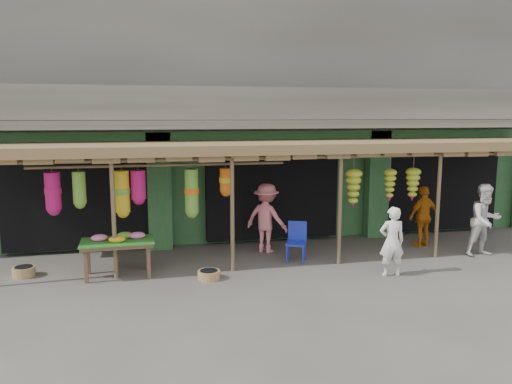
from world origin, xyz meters
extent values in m
plane|color=#514C47|center=(0.00, 0.00, 0.00)|extent=(80.00, 80.00, 0.00)
cube|color=gray|center=(0.00, 5.00, 5.00)|extent=(16.00, 6.00, 4.00)
cube|color=#2D6033|center=(0.00, 5.15, 1.50)|extent=(16.00, 5.70, 3.00)
cube|color=gray|center=(0.00, 1.65, 3.20)|extent=(16.00, 0.90, 0.22)
cube|color=gray|center=(0.00, 1.25, 3.70)|extent=(16.00, 0.10, 0.80)
cube|color=#2D6033|center=(0.00, 2.05, 2.85)|extent=(16.00, 0.35, 0.35)
cube|color=yellow|center=(-5.00, 1.97, 2.75)|extent=(1.70, 0.06, 0.55)
cube|color=#B21414|center=(-5.00, 1.93, 2.75)|extent=(1.30, 0.02, 0.30)
cube|color=black|center=(-5.00, 3.00, 1.35)|extent=(3.60, 2.00, 2.50)
cube|color=black|center=(0.00, 3.00, 1.35)|extent=(3.60, 2.00, 2.50)
cube|color=black|center=(5.00, 3.00, 1.35)|extent=(3.60, 2.00, 2.50)
cube|color=#2D6033|center=(-3.00, 2.05, 1.50)|extent=(0.60, 0.35, 3.00)
cube|color=#2D6033|center=(3.00, 2.05, 1.50)|extent=(0.60, 0.35, 3.00)
cylinder|color=brown|center=(-4.00, -0.20, 1.30)|extent=(0.09, 0.09, 2.60)
cylinder|color=brown|center=(-1.50, -0.20, 1.30)|extent=(0.09, 0.09, 2.60)
cylinder|color=brown|center=(1.00, -0.20, 1.30)|extent=(0.09, 0.09, 2.60)
cylinder|color=brown|center=(3.50, -0.20, 1.30)|extent=(0.09, 0.09, 2.60)
cylinder|color=brown|center=(-0.25, -0.20, 2.50)|extent=(12.90, 0.08, 0.08)
cylinder|color=brown|center=(-3.00, 0.20, 2.35)|extent=(5.50, 0.06, 0.06)
cube|color=brown|center=(0.00, 0.90, 2.68)|extent=(14.00, 2.70, 0.22)
cube|color=brown|center=(-4.58, -0.37, 0.34)|extent=(0.08, 0.08, 0.67)
cube|color=brown|center=(-3.32, -0.33, 0.34)|extent=(0.08, 0.08, 0.67)
cube|color=brown|center=(-4.60, 0.26, 0.34)|extent=(0.08, 0.08, 0.67)
cube|color=brown|center=(-3.34, 0.30, 0.34)|extent=(0.08, 0.08, 0.67)
cube|color=brown|center=(-3.96, -0.03, 0.71)|extent=(1.50, 0.89, 0.06)
cube|color=#26661E|center=(-3.96, -0.03, 0.77)|extent=(1.55, 0.94, 0.03)
ellipsoid|color=pink|center=(-4.33, 0.06, 0.84)|extent=(0.35, 0.29, 0.15)
ellipsoid|color=gold|center=(-3.95, -0.14, 0.84)|extent=(0.35, 0.29, 0.15)
ellipsoid|color=pink|center=(-3.54, 0.11, 0.84)|extent=(0.35, 0.29, 0.15)
ellipsoid|color=#6FA938|center=(-3.81, 0.18, 0.84)|extent=(0.35, 0.29, 0.15)
cylinder|color=#1C2CB6|center=(-0.18, 0.07, 0.21)|extent=(0.04, 0.04, 0.42)
cylinder|color=#1C2CB6|center=(0.17, -0.09, 0.21)|extent=(0.04, 0.04, 0.42)
cylinder|color=#1C2CB6|center=(-0.02, 0.42, 0.21)|extent=(0.04, 0.04, 0.42)
cylinder|color=#1C2CB6|center=(0.33, 0.25, 0.21)|extent=(0.04, 0.04, 0.42)
cube|color=#1C2CB6|center=(0.07, 0.16, 0.44)|extent=(0.59, 0.59, 0.05)
cube|color=#1C2CB6|center=(0.16, 0.35, 0.70)|extent=(0.42, 0.23, 0.48)
cylinder|color=#A48A49|center=(-2.09, -0.65, 0.09)|extent=(0.58, 0.58, 0.18)
cylinder|color=olive|center=(-5.94, 0.38, 0.11)|extent=(0.57, 0.57, 0.21)
imported|color=white|center=(1.78, -1.25, 0.75)|extent=(0.59, 0.42, 1.51)
imported|color=silver|center=(4.73, -0.33, 0.89)|extent=(0.92, 0.75, 1.78)
imported|color=#C46812|center=(3.74, 0.80, 0.80)|extent=(1.01, 0.61, 1.60)
imported|color=pink|center=(-0.40, 1.17, 0.87)|extent=(1.26, 1.24, 1.74)
camera|label=1|loc=(-3.29, -10.74, 3.44)|focal=35.00mm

